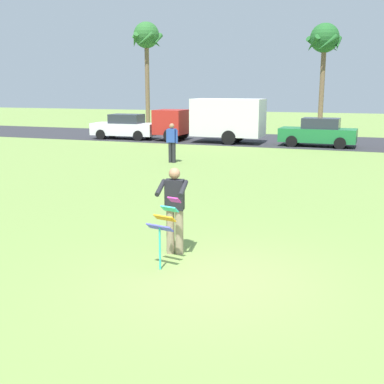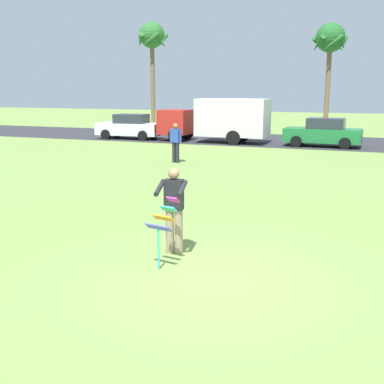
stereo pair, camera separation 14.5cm
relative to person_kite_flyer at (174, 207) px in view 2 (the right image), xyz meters
The scene contains 10 objects.
ground_plane 1.78m from the person_kite_flyer, 41.06° to the right, with size 120.00×120.00×0.00m, color olive.
road_strip 21.91m from the person_kite_flyer, 87.03° to the left, with size 120.00×8.00×0.01m, color #2D2D33.
person_kite_flyer is the anchor object (origin of this frame).
kite_held 0.73m from the person_kite_flyer, 82.46° to the right, with size 0.53×0.69×1.26m.
parked_car_white 22.48m from the person_kite_flyer, 120.02° to the left, with size 4.26×1.96×1.60m.
parked_truck_red_cab 20.14m from the person_kite_flyer, 104.89° to the left, with size 6.74×2.23×2.62m.
parked_car_green 19.48m from the person_kite_flyer, 87.25° to the left, with size 4.26×1.94×1.60m.
palm_tree_left_near 32.71m from the person_kite_flyer, 115.85° to the left, with size 2.58×2.71×8.54m.
palm_tree_right_near 29.59m from the person_kite_flyer, 89.69° to the left, with size 2.58×2.71×7.86m.
person_walker_near 11.99m from the person_kite_flyer, 112.36° to the left, with size 0.57×0.26×1.73m.
Camera 2 is at (2.40, -7.39, 3.23)m, focal length 44.85 mm.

